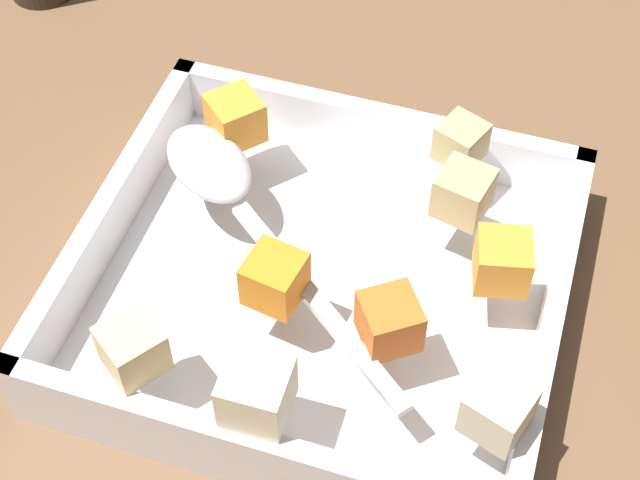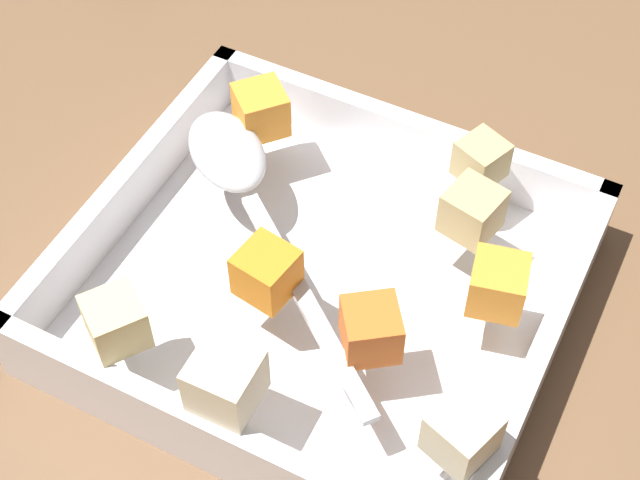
# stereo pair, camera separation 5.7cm
# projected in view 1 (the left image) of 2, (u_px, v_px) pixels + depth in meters

# --- Properties ---
(ground_plane) EXTENTS (4.00, 4.00, 0.00)m
(ground_plane) POSITION_uv_depth(u_px,v_px,m) (308.00, 312.00, 0.61)
(ground_plane) COLOR brown
(baking_dish) EXTENTS (0.29, 0.26, 0.05)m
(baking_dish) POSITION_uv_depth(u_px,v_px,m) (320.00, 288.00, 0.61)
(baking_dish) COLOR silver
(baking_dish) RESTS_ON ground_plane
(carrot_chunk_mid_right) EXTENTS (0.04, 0.04, 0.03)m
(carrot_chunk_mid_right) POSITION_uv_depth(u_px,v_px,m) (389.00, 322.00, 0.53)
(carrot_chunk_mid_right) COLOR orange
(carrot_chunk_mid_right) RESTS_ON baking_dish
(carrot_chunk_mid_left) EXTENTS (0.04, 0.04, 0.03)m
(carrot_chunk_mid_left) POSITION_uv_depth(u_px,v_px,m) (503.00, 261.00, 0.55)
(carrot_chunk_mid_left) COLOR orange
(carrot_chunk_mid_left) RESTS_ON baking_dish
(carrot_chunk_center) EXTENTS (0.03, 0.03, 0.03)m
(carrot_chunk_center) POSITION_uv_depth(u_px,v_px,m) (275.00, 279.00, 0.54)
(carrot_chunk_center) COLOR orange
(carrot_chunk_center) RESTS_ON baking_dish
(carrot_chunk_near_right) EXTENTS (0.04, 0.04, 0.03)m
(carrot_chunk_near_right) POSITION_uv_depth(u_px,v_px,m) (235.00, 118.00, 0.62)
(carrot_chunk_near_right) COLOR orange
(carrot_chunk_near_right) RESTS_ON baking_dish
(potato_chunk_near_spoon) EXTENTS (0.04, 0.04, 0.03)m
(potato_chunk_near_spoon) POSITION_uv_depth(u_px,v_px,m) (498.00, 410.00, 0.49)
(potato_chunk_near_spoon) COLOR beige
(potato_chunk_near_spoon) RESTS_ON baking_dish
(potato_chunk_corner_nw) EXTENTS (0.03, 0.03, 0.03)m
(potato_chunk_corner_nw) POSITION_uv_depth(u_px,v_px,m) (461.00, 142.00, 0.61)
(potato_chunk_corner_nw) COLOR tan
(potato_chunk_corner_nw) RESTS_ON baking_dish
(potato_chunk_near_left) EXTENTS (0.04, 0.04, 0.03)m
(potato_chunk_near_left) POSITION_uv_depth(u_px,v_px,m) (463.00, 193.00, 0.58)
(potato_chunk_near_left) COLOR tan
(potato_chunk_near_left) RESTS_ON baking_dish
(potato_chunk_front_center) EXTENTS (0.04, 0.04, 0.03)m
(potato_chunk_front_center) POSITION_uv_depth(u_px,v_px,m) (133.00, 348.00, 0.52)
(potato_chunk_front_center) COLOR #E0CC89
(potato_chunk_front_center) RESTS_ON baking_dish
(potato_chunk_corner_se) EXTENTS (0.03, 0.03, 0.03)m
(potato_chunk_corner_se) POSITION_uv_depth(u_px,v_px,m) (257.00, 392.00, 0.50)
(potato_chunk_corner_se) COLOR beige
(potato_chunk_corner_se) RESTS_ON baking_dish
(serving_spoon) EXTENTS (0.20, 0.17, 0.02)m
(serving_spoon) POSITION_uv_depth(u_px,v_px,m) (220.00, 178.00, 0.60)
(serving_spoon) COLOR silver
(serving_spoon) RESTS_ON baking_dish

